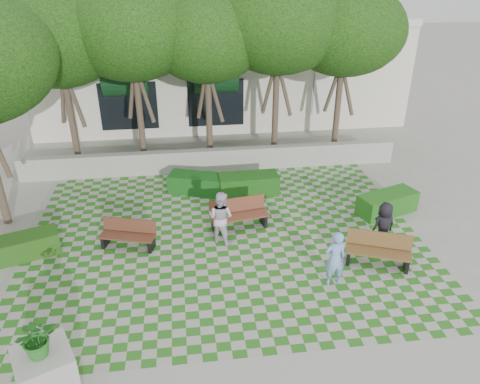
{
  "coord_description": "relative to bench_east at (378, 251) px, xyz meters",
  "views": [
    {
      "loc": [
        -1.14,
        -11.03,
        8.01
      ],
      "look_at": [
        0.5,
        1.5,
        1.4
      ],
      "focal_mm": 35.0,
      "sensor_mm": 36.0,
      "label": 1
    }
  ],
  "objects": [
    {
      "name": "person_white",
      "position": [
        -4.29,
        1.74,
        0.39
      ],
      "size": [
        1.03,
        0.98,
        1.68
      ],
      "primitive_type": "imported",
      "rotation": [
        0.0,
        0.0,
        2.56
      ],
      "color": "silver",
      "rests_on": "ground"
    },
    {
      "name": "planter_front",
      "position": [
        -8.24,
        -3.31,
        0.31
      ],
      "size": [
        1.4,
        1.4,
        1.89
      ],
      "rotation": [
        0.0,
        0.0,
        0.42
      ],
      "color": "#9E9B93",
      "rests_on": "ground"
    },
    {
      "name": "bench_west",
      "position": [
        -7.06,
        1.81,
        -0.04
      ],
      "size": [
        1.72,
        0.98,
        0.86
      ],
      "rotation": [
        0.0,
        0.0,
        -0.29
      ],
      "color": "#4F291B",
      "rests_on": "ground"
    },
    {
      "name": "hedge_midright",
      "position": [
        -3.0,
        4.73,
        -0.08
      ],
      "size": [
        2.17,
        0.92,
        0.75
      ],
      "primitive_type": "cube",
      "rotation": [
        0.0,
        0.0,
        0.03
      ],
      "color": "#164813",
      "rests_on": "ground"
    },
    {
      "name": "hedge_west",
      "position": [
        -10.03,
        1.7,
        -0.12
      ],
      "size": [
        2.05,
        1.37,
        0.67
      ],
      "primitive_type": "cube",
      "rotation": [
        0.0,
        0.0,
        0.35
      ],
      "color": "#1D4813",
      "rests_on": "ground"
    },
    {
      "name": "person_dark",
      "position": [
        0.42,
        0.74,
        0.31
      ],
      "size": [
        0.84,
        0.64,
        1.53
      ],
      "primitive_type": "imported",
      "rotation": [
        0.0,
        0.0,
        3.37
      ],
      "color": "black",
      "rests_on": "ground"
    },
    {
      "name": "lawn",
      "position": [
        -4.14,
        1.74,
        -0.45
      ],
      "size": [
        12.0,
        12.0,
        0.0
      ],
      "primitive_type": "plane",
      "color": "#2B721E",
      "rests_on": "ground"
    },
    {
      "name": "ground",
      "position": [
        -4.14,
        0.74,
        -0.45
      ],
      "size": [
        90.0,
        90.0,
        0.0
      ],
      "primitive_type": "plane",
      "color": "gray",
      "rests_on": "ground"
    },
    {
      "name": "building",
      "position": [
        -3.21,
        14.82,
        2.07
      ],
      "size": [
        18.0,
        8.92,
        5.15
      ],
      "color": "silver",
      "rests_on": "ground"
    },
    {
      "name": "bench_mid",
      "position": [
        -3.65,
        2.47,
        0.01
      ],
      "size": [
        1.91,
        0.9,
        0.97
      ],
      "rotation": [
        0.0,
        0.0,
        0.16
      ],
      "color": "brown",
      "rests_on": "ground"
    },
    {
      "name": "person_blue",
      "position": [
        -1.51,
        -0.68,
        0.35
      ],
      "size": [
        0.62,
        0.43,
        1.61
      ],
      "primitive_type": "imported",
      "rotation": [
        0.0,
        0.0,
        3.23
      ],
      "color": "#7B9FE0",
      "rests_on": "ground"
    },
    {
      "name": "retaining_wall",
      "position": [
        -4.14,
        6.94,
        -0.0
      ],
      "size": [
        15.0,
        0.36,
        0.9
      ],
      "primitive_type": "cube",
      "color": "#9E9B93",
      "rests_on": "ground"
    },
    {
      "name": "hedge_east",
      "position": [
        1.45,
        2.76,
        -0.09
      ],
      "size": [
        2.21,
        1.45,
        0.72
      ],
      "primitive_type": "cube",
      "rotation": [
        0.0,
        0.0,
        0.34
      ],
      "color": "#1B5316",
      "rests_on": "ground"
    },
    {
      "name": "bench_east",
      "position": [
        0.0,
        0.0,
        0.0
      ],
      "size": [
        1.88,
        1.22,
        0.94
      ],
      "rotation": [
        0.0,
        0.0,
        -0.38
      ],
      "color": "brown",
      "rests_on": "ground"
    },
    {
      "name": "hedge_midleft",
      "position": [
        -4.87,
        5.09,
        -0.1
      ],
      "size": [
        2.15,
        1.42,
        0.7
      ],
      "primitive_type": "cube",
      "rotation": [
        0.0,
        0.0,
        -0.34
      ],
      "color": "#134716",
      "rests_on": "ground"
    },
    {
      "name": "tree_row",
      "position": [
        -6.0,
        6.69,
        4.73
      ],
      "size": [
        17.7,
        13.4,
        7.41
      ],
      "color": "#47382B",
      "rests_on": "ground"
    }
  ]
}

